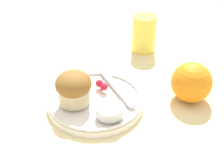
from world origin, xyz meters
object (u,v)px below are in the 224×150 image
object	(u,v)px
butter_knife	(115,86)
juice_glass	(144,34)
orange_fruit	(191,82)
muffin	(74,87)

from	to	relation	value
butter_knife	juice_glass	xyz separation A→B (m)	(-0.11, 0.18, 0.03)
butter_knife	juice_glass	size ratio (longest dim) A/B	1.61
juice_glass	butter_knife	bearing A→B (deg)	-58.96
orange_fruit	juice_glass	size ratio (longest dim) A/B	0.87
muffin	butter_knife	xyz separation A→B (m)	(0.01, 0.10, -0.03)
muffin	juice_glass	world-z (taller)	juice_glass
muffin	juice_glass	distance (m)	0.30
butter_knife	juice_glass	world-z (taller)	juice_glass
orange_fruit	juice_glass	world-z (taller)	juice_glass
butter_knife	juice_glass	distance (m)	0.22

